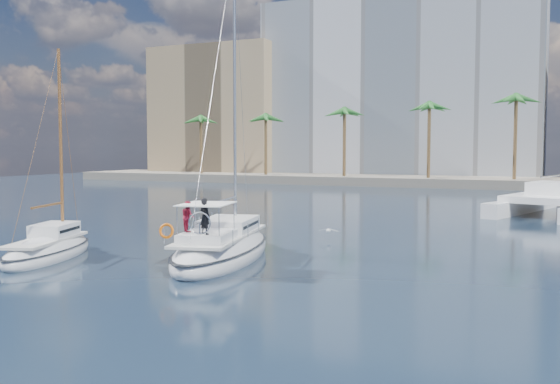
% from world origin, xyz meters
% --- Properties ---
extents(ground, '(160.00, 160.00, 0.00)m').
position_xyz_m(ground, '(0.00, 0.00, 0.00)').
color(ground, black).
rests_on(ground, ground).
extents(quay, '(120.00, 14.00, 1.20)m').
position_xyz_m(quay, '(0.00, 61.00, 0.60)').
color(quay, gray).
rests_on(quay, ground).
extents(building_modern, '(42.00, 16.00, 28.00)m').
position_xyz_m(building_modern, '(-12.00, 73.00, 14.00)').
color(building_modern, silver).
rests_on(building_modern, ground).
extents(building_tan_left, '(22.00, 14.00, 22.00)m').
position_xyz_m(building_tan_left, '(-42.00, 69.00, 11.00)').
color(building_tan_left, tan).
rests_on(building_tan_left, ground).
extents(palm_left, '(3.60, 3.60, 12.30)m').
position_xyz_m(palm_left, '(-34.00, 57.00, 10.28)').
color(palm_left, brown).
rests_on(palm_left, ground).
extents(palm_centre, '(3.60, 3.60, 12.30)m').
position_xyz_m(palm_centre, '(0.00, 57.00, 10.28)').
color(palm_centre, brown).
rests_on(palm_centre, ground).
extents(main_sloop, '(5.51, 10.85, 15.41)m').
position_xyz_m(main_sloop, '(-2.67, -0.95, 0.50)').
color(main_sloop, white).
rests_on(main_sloop, ground).
extents(small_sloop, '(4.31, 7.53, 10.33)m').
position_xyz_m(small_sloop, '(-10.10, -3.97, 0.40)').
color(small_sloop, white).
rests_on(small_sloop, ground).
extents(catamaran, '(9.96, 14.26, 18.75)m').
position_xyz_m(catamaran, '(11.00, 26.00, 1.17)').
color(catamaran, white).
rests_on(catamaran, ground).
extents(seagull, '(1.14, 0.49, 0.21)m').
position_xyz_m(seagull, '(-0.48, 7.18, 0.47)').
color(seagull, silver).
rests_on(seagull, ground).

